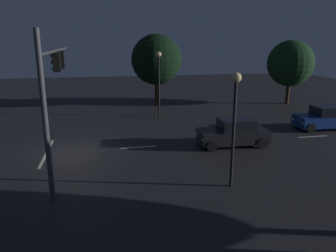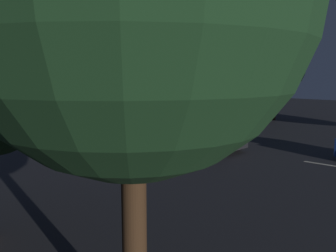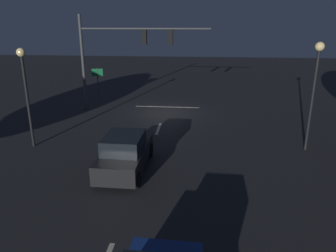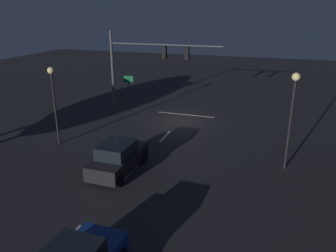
{
  "view_description": "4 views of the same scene",
  "coord_description": "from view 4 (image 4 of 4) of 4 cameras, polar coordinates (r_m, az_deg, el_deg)",
  "views": [
    {
      "loc": [
        19.25,
        2.15,
        6.51
      ],
      "look_at": [
        -1.09,
        6.07,
        0.97
      ],
      "focal_mm": 35.05,
      "sensor_mm": 36.0,
      "label": 1
    },
    {
      "loc": [
        16.09,
        21.05,
        3.88
      ],
      "look_at": [
        0.69,
        7.43,
        0.95
      ],
      "focal_mm": 39.79,
      "sensor_mm": 36.0,
      "label": 2
    },
    {
      "loc": [
        -2.46,
        22.71,
        6.33
      ],
      "look_at": [
        -0.9,
        7.02,
        1.19
      ],
      "focal_mm": 34.05,
      "sensor_mm": 36.0,
      "label": 3
    },
    {
      "loc": [
        -7.18,
        24.99,
        8.57
      ],
      "look_at": [
        -1.07,
        6.57,
        1.75
      ],
      "focal_mm": 35.79,
      "sensor_mm": 36.0,
      "label": 4
    }
  ],
  "objects": [
    {
      "name": "stop_bar",
      "position": [
        28.68,
        3.01,
        1.96
      ],
      "size": [
        5.0,
        0.16,
        0.01
      ],
      "primitive_type": "cube",
      "color": "beige",
      "rests_on": "ground_plane"
    },
    {
      "name": "lane_dash_near",
      "position": [
        14.35,
        -17.0,
        -18.29
      ],
      "size": [
        0.16,
        2.2,
        0.01
      ],
      "primitive_type": "cube",
      "rotation": [
        0.0,
        0.0,
        1.57
      ],
      "color": "beige",
      "rests_on": "ground_plane"
    },
    {
      "name": "ground_plane",
      "position": [
        27.38,
        2.21,
        1.11
      ],
      "size": [
        80.0,
        80.0,
        0.0
      ],
      "primitive_type": "plane",
      "color": "#232326"
    },
    {
      "name": "traffic_signal_assembly",
      "position": [
        27.52,
        -3.87,
        11.18
      ],
      "size": [
        9.35,
        0.47,
        6.9
      ],
      "color": "#383A3D",
      "rests_on": "ground_plane"
    },
    {
      "name": "car_approaching",
      "position": [
        18.74,
        -8.5,
        -5.38
      ],
      "size": [
        1.95,
        4.39,
        1.7
      ],
      "color": "black",
      "rests_on": "ground_plane"
    },
    {
      "name": "street_lamp_left_kerb",
      "position": [
        18.99,
        20.45,
        3.53
      ],
      "size": [
        0.44,
        0.44,
        5.47
      ],
      "color": "black",
      "rests_on": "ground_plane"
    },
    {
      "name": "lane_dash_mid",
      "position": [
        18.7,
        -6.49,
        -8.04
      ],
      "size": [
        0.16,
        2.2,
        0.01
      ],
      "primitive_type": "cube",
      "rotation": [
        0.0,
        0.0,
        1.57
      ],
      "color": "beige",
      "rests_on": "ground_plane"
    },
    {
      "name": "route_sign",
      "position": [
        31.61,
        -6.75,
        7.19
      ],
      "size": [
        0.89,
        0.28,
        2.74
      ],
      "color": "#383A3D",
      "rests_on": "ground_plane"
    },
    {
      "name": "street_lamp_right_kerb",
      "position": [
        22.6,
        -18.96,
        5.59
      ],
      "size": [
        0.44,
        0.44,
        5.15
      ],
      "color": "black",
      "rests_on": "ground_plane"
    },
    {
      "name": "lane_dash_far",
      "position": [
        23.79,
        -0.49,
        -1.75
      ],
      "size": [
        0.16,
        2.2,
        0.01
      ],
      "primitive_type": "cube",
      "rotation": [
        0.0,
        0.0,
        1.57
      ],
      "color": "beige",
      "rests_on": "ground_plane"
    }
  ]
}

